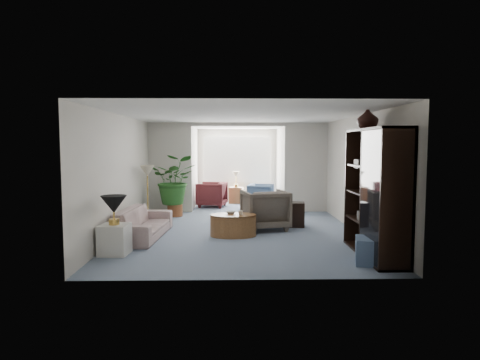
{
  "coord_description": "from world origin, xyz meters",
  "views": [
    {
      "loc": [
        -0.19,
        -8.73,
        1.87
      ],
      "look_at": [
        0.0,
        0.6,
        1.1
      ],
      "focal_mm": 31.54,
      "sensor_mm": 36.0,
      "label": 1
    }
  ],
  "objects_px": {
    "sunroom_chair_blue": "(261,195)",
    "sunroom_chair_maroon": "(212,194)",
    "wingback_chair": "(265,210)",
    "coffee_cup": "(241,213)",
    "entertainment_cabinet": "(375,193)",
    "table_lamp": "(114,204)",
    "coffee_table": "(233,225)",
    "sunroom_table": "(236,195)",
    "ottoman": "(372,251)",
    "plant_pot": "(175,210)",
    "cabinet_urn": "(368,118)",
    "side_table_dark": "(294,214)",
    "framed_picture": "(360,154)",
    "sofa": "(143,223)",
    "end_table": "(115,240)",
    "coffee_bowl": "(231,212)",
    "floor_lamp": "(147,171)"
  },
  "relations": [
    {
      "from": "end_table",
      "to": "sunroom_chair_blue",
      "type": "xyz_separation_m",
      "value": [
        2.91,
        5.6,
        0.09
      ]
    },
    {
      "from": "floor_lamp",
      "to": "ottoman",
      "type": "xyz_separation_m",
      "value": [
        4.26,
        -3.71,
        -1.04
      ]
    },
    {
      "from": "ottoman",
      "to": "sunroom_chair_maroon",
      "type": "distance_m",
      "value": 6.87
    },
    {
      "from": "ottoman",
      "to": "table_lamp",
      "type": "bearing_deg",
      "value": 171.06
    },
    {
      "from": "sofa",
      "to": "entertainment_cabinet",
      "type": "relative_size",
      "value": 0.94
    },
    {
      "from": "table_lamp",
      "to": "side_table_dark",
      "type": "xyz_separation_m",
      "value": [
        3.45,
        2.43,
        -0.59
      ]
    },
    {
      "from": "table_lamp",
      "to": "sunroom_chair_blue",
      "type": "height_order",
      "value": "table_lamp"
    },
    {
      "from": "table_lamp",
      "to": "sunroom_table",
      "type": "distance_m",
      "value": 6.73
    },
    {
      "from": "wingback_chair",
      "to": "end_table",
      "type": "bearing_deg",
      "value": 25.89
    },
    {
      "from": "coffee_cup",
      "to": "plant_pot",
      "type": "xyz_separation_m",
      "value": [
        -1.68,
        2.58,
        -0.34
      ]
    },
    {
      "from": "end_table",
      "to": "plant_pot",
      "type": "bearing_deg",
      "value": 82.52
    },
    {
      "from": "coffee_cup",
      "to": "entertainment_cabinet",
      "type": "relative_size",
      "value": 0.05
    },
    {
      "from": "framed_picture",
      "to": "table_lamp",
      "type": "relative_size",
      "value": 1.14
    },
    {
      "from": "sofa",
      "to": "floor_lamp",
      "type": "relative_size",
      "value": 5.64
    },
    {
      "from": "wingback_chair",
      "to": "sunroom_chair_maroon",
      "type": "height_order",
      "value": "wingback_chair"
    },
    {
      "from": "plant_pot",
      "to": "ottoman",
      "type": "bearing_deg",
      "value": -50.89
    },
    {
      "from": "coffee_bowl",
      "to": "sunroom_table",
      "type": "relative_size",
      "value": 0.4
    },
    {
      "from": "coffee_table",
      "to": "ottoman",
      "type": "distance_m",
      "value": 3.03
    },
    {
      "from": "plant_pot",
      "to": "side_table_dark",
      "type": "bearing_deg",
      "value": -26.75
    },
    {
      "from": "framed_picture",
      "to": "coffee_table",
      "type": "bearing_deg",
      "value": -178.88
    },
    {
      "from": "sofa",
      "to": "ottoman",
      "type": "xyz_separation_m",
      "value": [
        4.03,
        -2.02,
        -0.09
      ]
    },
    {
      "from": "sofa",
      "to": "end_table",
      "type": "xyz_separation_m",
      "value": [
        -0.2,
        -1.35,
        -0.04
      ]
    },
    {
      "from": "end_table",
      "to": "ottoman",
      "type": "relative_size",
      "value": 1.01
    },
    {
      "from": "cabinet_urn",
      "to": "plant_pot",
      "type": "height_order",
      "value": "cabinet_urn"
    },
    {
      "from": "framed_picture",
      "to": "coffee_cup",
      "type": "xyz_separation_m",
      "value": [
        -2.47,
        -0.15,
        -1.2
      ]
    },
    {
      "from": "sofa",
      "to": "sunroom_chair_blue",
      "type": "relative_size",
      "value": 2.65
    },
    {
      "from": "side_table_dark",
      "to": "sunroom_table",
      "type": "bearing_deg",
      "value": 108.3
    },
    {
      "from": "end_table",
      "to": "ottoman",
      "type": "xyz_separation_m",
      "value": [
        4.23,
        -0.67,
        -0.05
      ]
    },
    {
      "from": "sunroom_chair_blue",
      "to": "coffee_bowl",
      "type": "bearing_deg",
      "value": 179.0
    },
    {
      "from": "sunroom_chair_blue",
      "to": "coffee_table",
      "type": "bearing_deg",
      "value": 179.95
    },
    {
      "from": "coffee_cup",
      "to": "entertainment_cabinet",
      "type": "bearing_deg",
      "value": -33.72
    },
    {
      "from": "floor_lamp",
      "to": "sunroom_chair_maroon",
      "type": "xyz_separation_m",
      "value": [
        1.44,
        2.55,
        -0.87
      ]
    },
    {
      "from": "sunroom_table",
      "to": "framed_picture",
      "type": "bearing_deg",
      "value": -62.79
    },
    {
      "from": "framed_picture",
      "to": "table_lamp",
      "type": "bearing_deg",
      "value": -162.35
    },
    {
      "from": "end_table",
      "to": "table_lamp",
      "type": "xyz_separation_m",
      "value": [
        0.0,
        0.0,
        0.61
      ]
    },
    {
      "from": "sunroom_chair_blue",
      "to": "sunroom_chair_maroon",
      "type": "distance_m",
      "value": 1.5
    },
    {
      "from": "side_table_dark",
      "to": "sunroom_chair_maroon",
      "type": "distance_m",
      "value": 3.77
    },
    {
      "from": "coffee_table",
      "to": "cabinet_urn",
      "type": "height_order",
      "value": "cabinet_urn"
    },
    {
      "from": "coffee_bowl",
      "to": "floor_lamp",
      "type": "bearing_deg",
      "value": 143.09
    },
    {
      "from": "table_lamp",
      "to": "coffee_table",
      "type": "xyz_separation_m",
      "value": [
        2.04,
        1.43,
        -0.64
      ]
    },
    {
      "from": "coffee_table",
      "to": "wingback_chair",
      "type": "height_order",
      "value": "wingback_chair"
    },
    {
      "from": "floor_lamp",
      "to": "sunroom_table",
      "type": "height_order",
      "value": "floor_lamp"
    },
    {
      "from": "table_lamp",
      "to": "sunroom_table",
      "type": "bearing_deg",
      "value": 71.23
    },
    {
      "from": "sunroom_chair_maroon",
      "to": "floor_lamp",
      "type": "bearing_deg",
      "value": -17.7
    },
    {
      "from": "sunroom_chair_maroon",
      "to": "wingback_chair",
      "type": "bearing_deg",
      "value": 32.9
    },
    {
      "from": "wingback_chair",
      "to": "sunroom_table",
      "type": "xyz_separation_m",
      "value": [
        -0.6,
        4.22,
        -0.18
      ]
    },
    {
      "from": "sunroom_chair_maroon",
      "to": "ottoman",
      "type": "bearing_deg",
      "value": 35.98
    },
    {
      "from": "cabinet_urn",
      "to": "side_table_dark",
      "type": "bearing_deg",
      "value": 115.01
    },
    {
      "from": "coffee_table",
      "to": "wingback_chair",
      "type": "bearing_deg",
      "value": 44.41
    },
    {
      "from": "sofa",
      "to": "sunroom_chair_blue",
      "type": "distance_m",
      "value": 5.04
    }
  ]
}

